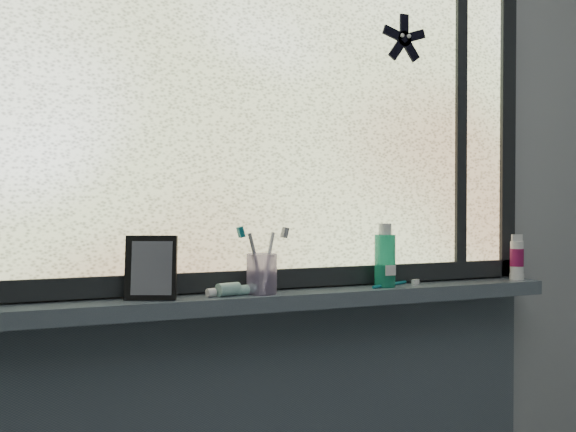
# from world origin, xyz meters

# --- Properties ---
(wall_back) EXTENTS (3.00, 0.01, 2.50)m
(wall_back) POSITION_xyz_m (0.00, 1.30, 1.25)
(wall_back) COLOR #9EA3A8
(wall_back) RESTS_ON ground
(windowsill) EXTENTS (1.62, 0.14, 0.04)m
(windowsill) POSITION_xyz_m (0.00, 1.23, 1.00)
(windowsill) COLOR #46525D
(windowsill) RESTS_ON wall_back
(window_pane) EXTENTS (1.50, 0.01, 1.00)m
(window_pane) POSITION_xyz_m (0.00, 1.28, 1.53)
(window_pane) COLOR silver
(window_pane) RESTS_ON wall_back
(frame_bottom) EXTENTS (1.60, 0.03, 0.05)m
(frame_bottom) POSITION_xyz_m (0.00, 1.28, 1.05)
(frame_bottom) COLOR black
(frame_bottom) RESTS_ON windowsill
(frame_right) EXTENTS (0.05, 0.03, 1.10)m
(frame_right) POSITION_xyz_m (0.78, 1.28, 1.53)
(frame_right) COLOR black
(frame_right) RESTS_ON wall_back
(frame_mullion) EXTENTS (0.03, 0.03, 1.00)m
(frame_mullion) POSITION_xyz_m (0.60, 1.28, 1.53)
(frame_mullion) COLOR black
(frame_mullion) RESTS_ON wall_back
(starfish_sticker) EXTENTS (0.15, 0.02, 0.15)m
(starfish_sticker) POSITION_xyz_m (0.40, 1.27, 1.72)
(starfish_sticker) COLOR black
(starfish_sticker) RESTS_ON window_pane
(vanity_mirror) EXTENTS (0.14, 0.10, 0.15)m
(vanity_mirror) POSITION_xyz_m (-0.33, 1.22, 1.10)
(vanity_mirror) COLOR black
(vanity_mirror) RESTS_ON windowsill
(toothpaste_tube) EXTENTS (0.19, 0.08, 0.03)m
(toothpaste_tube) POSITION_xyz_m (-0.12, 1.21, 1.04)
(toothpaste_tube) COLOR silver
(toothpaste_tube) RESTS_ON windowsill
(toothbrush_cup) EXTENTS (0.09, 0.09, 0.10)m
(toothbrush_cup) POSITION_xyz_m (-0.05, 1.22, 1.07)
(toothbrush_cup) COLOR #AD97C8
(toothbrush_cup) RESTS_ON windowsill
(toothbrush_lying) EXTENTS (0.19, 0.10, 0.01)m
(toothbrush_lying) POSITION_xyz_m (0.33, 1.23, 1.03)
(toothbrush_lying) COLOR #0D6A77
(toothbrush_lying) RESTS_ON windowsill
(mouthwash_bottle) EXTENTS (0.07, 0.07, 0.14)m
(mouthwash_bottle) POSITION_xyz_m (0.31, 1.22, 1.11)
(mouthwash_bottle) COLOR #20A67D
(mouthwash_bottle) RESTS_ON windowsill
(cream_tube) EXTENTS (0.05, 0.05, 0.10)m
(cream_tube) POSITION_xyz_m (0.77, 1.22, 1.09)
(cream_tube) COLOR silver
(cream_tube) RESTS_ON windowsill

